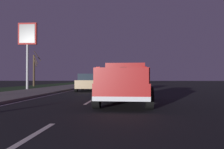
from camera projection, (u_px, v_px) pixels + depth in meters
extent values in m
plane|color=black|center=(113.00, 88.00, 27.22)|extent=(144.00, 144.00, 0.00)
cube|color=slate|center=(65.00, 87.00, 27.64)|extent=(108.00, 4.00, 0.12)
cube|color=#1E3819|center=(25.00, 88.00, 28.01)|extent=(108.00, 6.00, 0.01)
cube|color=silver|center=(33.00, 135.00, 4.66)|extent=(2.40, 0.14, 0.01)
cube|color=silver|center=(89.00, 102.00, 11.27)|extent=(2.40, 0.14, 0.01)
cube|color=silver|center=(102.00, 94.00, 16.56)|extent=(2.40, 0.14, 0.01)
cube|color=silver|center=(109.00, 90.00, 22.42)|extent=(2.40, 0.14, 0.01)
cube|color=silver|center=(113.00, 88.00, 27.79)|extent=(2.40, 0.14, 0.01)
cube|color=silver|center=(116.00, 86.00, 34.18)|extent=(2.40, 0.14, 0.01)
cube|color=silver|center=(118.00, 85.00, 40.16)|extent=(2.40, 0.14, 0.01)
cube|color=silver|center=(119.00, 84.00, 45.24)|extent=(2.40, 0.14, 0.01)
cube|color=silver|center=(120.00, 83.00, 50.72)|extent=(2.40, 0.14, 0.01)
cube|color=silver|center=(121.00, 83.00, 57.08)|extent=(2.40, 0.14, 0.01)
cube|color=silver|center=(122.00, 82.00, 63.75)|extent=(2.40, 0.14, 0.01)
cube|color=silver|center=(123.00, 82.00, 70.55)|extent=(2.40, 0.14, 0.01)
cube|color=silver|center=(123.00, 82.00, 76.90)|extent=(2.40, 0.14, 0.01)
cube|color=silver|center=(84.00, 88.00, 27.47)|extent=(108.00, 0.14, 0.01)
cube|color=maroon|center=(125.00, 89.00, 10.51)|extent=(5.46, 2.16, 0.60)
cube|color=maroon|center=(126.00, 73.00, 11.70)|extent=(2.21, 1.90, 0.90)
cube|color=#1E2833|center=(125.00, 71.00, 10.66)|extent=(0.08, 1.44, 0.50)
cube|color=maroon|center=(101.00, 76.00, 9.54)|extent=(3.03, 0.17, 0.56)
cube|color=maroon|center=(147.00, 76.00, 9.35)|extent=(3.03, 0.17, 0.56)
cube|color=maroon|center=(121.00, 76.00, 7.88)|extent=(0.14, 1.88, 0.56)
cube|color=silver|center=(121.00, 99.00, 7.86)|extent=(0.18, 2.00, 0.16)
cube|color=red|center=(98.00, 70.00, 7.97)|extent=(0.06, 0.14, 0.20)
cube|color=red|center=(145.00, 70.00, 7.81)|extent=(0.06, 0.14, 0.20)
ellipsoid|color=#193823|center=(124.00, 75.00, 9.45)|extent=(2.64, 1.60, 0.64)
sphere|color=silver|center=(116.00, 78.00, 9.98)|extent=(0.40, 0.40, 0.40)
sphere|color=beige|center=(131.00, 79.00, 8.82)|extent=(0.34, 0.34, 0.34)
cylinder|color=black|center=(108.00, 92.00, 12.38)|extent=(0.84, 0.28, 0.84)
cylinder|color=black|center=(145.00, 92.00, 12.18)|extent=(0.84, 0.28, 0.84)
cylinder|color=black|center=(97.00, 97.00, 8.84)|extent=(0.84, 0.28, 0.84)
cylinder|color=black|center=(149.00, 98.00, 8.63)|extent=(0.84, 0.28, 0.84)
cube|color=#14592D|center=(102.00, 82.00, 32.01)|extent=(4.41, 1.82, 0.70)
cube|color=#1E2833|center=(102.00, 77.00, 31.77)|extent=(2.47, 1.60, 0.56)
cylinder|color=black|center=(97.00, 84.00, 33.56)|extent=(0.68, 0.22, 0.68)
cylinder|color=black|center=(109.00, 84.00, 33.43)|extent=(0.68, 0.22, 0.68)
cylinder|color=black|center=(94.00, 84.00, 30.57)|extent=(0.68, 0.22, 0.68)
cylinder|color=black|center=(108.00, 84.00, 30.45)|extent=(0.68, 0.22, 0.68)
cube|color=red|center=(100.00, 82.00, 29.86)|extent=(0.09, 1.51, 0.10)
cube|color=#9E845B|center=(89.00, 84.00, 21.01)|extent=(4.44, 1.91, 0.70)
cube|color=#1E2833|center=(89.00, 77.00, 20.77)|extent=(2.50, 1.64, 0.56)
cylinder|color=black|center=(82.00, 86.00, 22.54)|extent=(0.68, 0.22, 0.68)
cylinder|color=black|center=(101.00, 87.00, 22.45)|extent=(0.68, 0.22, 0.68)
cylinder|color=black|center=(76.00, 88.00, 19.55)|extent=(0.68, 0.22, 0.68)
cylinder|color=black|center=(97.00, 88.00, 19.46)|extent=(0.68, 0.22, 0.68)
cube|color=red|center=(85.00, 84.00, 18.86)|extent=(0.12, 1.51, 0.10)
cube|color=#B2B5BA|center=(125.00, 84.00, 22.58)|extent=(4.45, 1.92, 0.70)
cube|color=#1E2833|center=(125.00, 77.00, 22.34)|extent=(2.51, 1.65, 0.56)
cylinder|color=black|center=(116.00, 86.00, 24.11)|extent=(0.68, 0.22, 0.68)
cylinder|color=black|center=(134.00, 86.00, 24.03)|extent=(0.68, 0.22, 0.68)
cylinder|color=black|center=(115.00, 87.00, 21.12)|extent=(0.68, 0.22, 0.68)
cylinder|color=black|center=(135.00, 87.00, 21.04)|extent=(0.68, 0.22, 0.68)
cube|color=red|center=(125.00, 84.00, 20.43)|extent=(0.12, 1.51, 0.10)
cylinder|color=#99999E|center=(27.00, 56.00, 23.22)|extent=(0.24, 0.24, 6.74)
cube|color=maroon|center=(28.00, 34.00, 23.25)|extent=(0.24, 1.90, 2.20)
cube|color=black|center=(27.00, 34.00, 23.12)|extent=(0.04, 1.60, 1.87)
cylinder|color=#423323|center=(34.00, 71.00, 32.82)|extent=(0.28, 0.28, 4.43)
cylinder|color=#423323|center=(36.00, 59.00, 32.41)|extent=(0.84, 0.95, 1.42)
cylinder|color=#423323|center=(35.00, 62.00, 32.45)|extent=(0.78, 0.81, 1.34)
cylinder|color=#423323|center=(37.00, 56.00, 33.23)|extent=(0.86, 0.77, 1.41)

